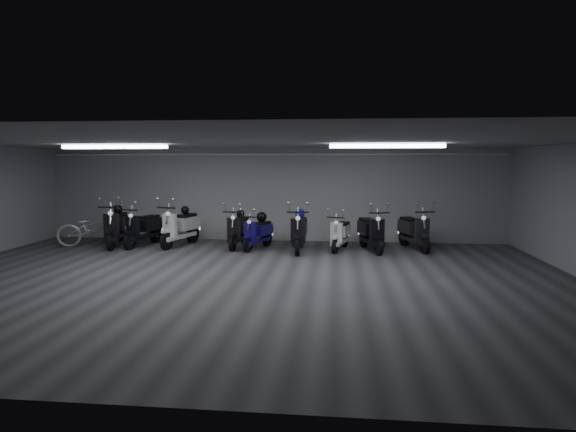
# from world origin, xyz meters

# --- Properties ---
(floor) EXTENTS (14.00, 10.00, 0.01)m
(floor) POSITION_xyz_m (0.00, 0.00, -0.01)
(floor) COLOR #37383A
(floor) RESTS_ON ground
(ceiling) EXTENTS (14.00, 10.00, 0.01)m
(ceiling) POSITION_xyz_m (0.00, 0.00, 2.80)
(ceiling) COLOR gray
(ceiling) RESTS_ON ground
(back_wall) EXTENTS (14.00, 0.01, 2.80)m
(back_wall) POSITION_xyz_m (0.00, 5.00, 1.40)
(back_wall) COLOR gray
(back_wall) RESTS_ON ground
(front_wall) EXTENTS (14.00, 0.01, 2.80)m
(front_wall) POSITION_xyz_m (0.00, -5.00, 1.40)
(front_wall) COLOR gray
(front_wall) RESTS_ON ground
(fluor_strip_left) EXTENTS (2.40, 0.18, 0.08)m
(fluor_strip_left) POSITION_xyz_m (-3.00, 1.00, 2.74)
(fluor_strip_left) COLOR white
(fluor_strip_left) RESTS_ON ceiling
(fluor_strip_right) EXTENTS (2.40, 0.18, 0.08)m
(fluor_strip_right) POSITION_xyz_m (3.00, 1.00, 2.74)
(fluor_strip_right) COLOR white
(fluor_strip_right) RESTS_ON ceiling
(conduit) EXTENTS (13.60, 0.05, 0.05)m
(conduit) POSITION_xyz_m (0.00, 4.92, 2.62)
(conduit) COLOR white
(conduit) RESTS_ON back_wall
(scooter_0) EXTENTS (1.05, 2.08, 1.48)m
(scooter_0) POSITION_xyz_m (-4.25, 3.50, 0.74)
(scooter_0) COLOR black
(scooter_0) RESTS_ON floor
(scooter_1) EXTENTS (1.01, 1.92, 1.36)m
(scooter_1) POSITION_xyz_m (-3.52, 3.62, 0.68)
(scooter_1) COLOR black
(scooter_1) RESTS_ON floor
(scooter_2) EXTENTS (1.15, 2.04, 1.44)m
(scooter_2) POSITION_xyz_m (-2.47, 3.74, 0.72)
(scooter_2) COLOR silver
(scooter_2) RESTS_ON floor
(scooter_3) EXTENTS (0.71, 1.81, 1.32)m
(scooter_3) POSITION_xyz_m (-0.78, 3.71, 0.66)
(scooter_3) COLOR black
(scooter_3) RESTS_ON floor
(scooter_4) EXTENTS (1.06, 1.68, 1.18)m
(scooter_4) POSITION_xyz_m (-0.19, 3.50, 0.59)
(scooter_4) COLOR navy
(scooter_4) RESTS_ON floor
(scooter_5) EXTENTS (0.64, 1.89, 1.40)m
(scooter_5) POSITION_xyz_m (0.98, 3.30, 0.70)
(scooter_5) COLOR black
(scooter_5) RESTS_ON floor
(scooter_6) EXTENTS (0.93, 1.68, 1.19)m
(scooter_6) POSITION_xyz_m (2.07, 3.58, 0.59)
(scooter_6) COLOR silver
(scooter_6) RESTS_ON floor
(scooter_7) EXTENTS (1.08, 1.94, 1.37)m
(scooter_7) POSITION_xyz_m (2.89, 3.51, 0.69)
(scooter_7) COLOR black
(scooter_7) RESTS_ON floor
(scooter_9) EXTENTS (1.13, 1.94, 1.37)m
(scooter_9) POSITION_xyz_m (4.08, 3.84, 0.69)
(scooter_9) COLOR black
(scooter_9) RESTS_ON floor
(bicycle) EXTENTS (2.04, 1.31, 1.25)m
(bicycle) POSITION_xyz_m (-4.95, 3.51, 0.62)
(bicycle) COLOR silver
(bicycle) RESTS_ON floor
(helmet_0) EXTENTS (0.26, 0.26, 0.26)m
(helmet_0) POSITION_xyz_m (-4.31, 3.77, 1.04)
(helmet_0) COLOR black
(helmet_0) RESTS_ON scooter_0
(helmet_1) EXTENTS (0.26, 0.26, 0.26)m
(helmet_1) POSITION_xyz_m (0.97, 3.56, 1.00)
(helmet_1) COLOR #190D98
(helmet_1) RESTS_ON scooter_5
(helmet_2) EXTENTS (0.23, 0.23, 0.23)m
(helmet_2) POSITION_xyz_m (-0.76, 3.96, 0.93)
(helmet_2) COLOR black
(helmet_2) RESTS_ON scooter_3
(helmet_3) EXTENTS (0.24, 0.24, 0.24)m
(helmet_3) POSITION_xyz_m (-2.40, 4.00, 1.01)
(helmet_3) COLOR black
(helmet_3) RESTS_ON scooter_2
(helmet_4) EXTENTS (0.29, 0.29, 0.29)m
(helmet_4) POSITION_xyz_m (-0.11, 3.70, 0.88)
(helmet_4) COLOR black
(helmet_4) RESTS_ON scooter_4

